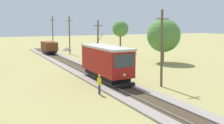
# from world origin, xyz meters

# --- Properties ---
(red_tram) EXTENTS (2.60, 8.54, 4.79)m
(red_tram) POSITION_xyz_m (0.00, 20.22, 2.19)
(red_tram) COLOR maroon
(red_tram) RESTS_ON rail_right
(freight_car) EXTENTS (2.40, 5.20, 2.31)m
(freight_car) POSITION_xyz_m (0.00, 47.35, 1.56)
(freight_car) COLOR brown
(freight_car) RESTS_ON rail_right
(utility_pole_near_tram) EXTENTS (1.40, 0.44, 7.54)m
(utility_pole_near_tram) POSITION_xyz_m (3.96, 15.80, 3.86)
(utility_pole_near_tram) COLOR brown
(utility_pole_near_tram) RESTS_ON ground
(utility_pole_mid) EXTENTS (1.40, 0.51, 6.74)m
(utility_pole_mid) POSITION_xyz_m (3.96, 31.45, 3.46)
(utility_pole_mid) COLOR brown
(utility_pole_mid) RESTS_ON ground
(utility_pole_far) EXTENTS (1.40, 0.34, 7.77)m
(utility_pole_far) POSITION_xyz_m (3.96, 46.10, 3.98)
(utility_pole_far) COLOR brown
(utility_pole_far) RESTS_ON ground
(utility_pole_distant) EXTENTS (1.40, 0.51, 8.22)m
(utility_pole_distant) POSITION_xyz_m (3.96, 60.61, 4.20)
(utility_pole_distant) COLOR brown
(utility_pole_distant) RESTS_ON ground
(gravel_pile) EXTENTS (2.73, 2.73, 0.84)m
(gravel_pile) POSITION_xyz_m (5.37, 53.11, 0.42)
(gravel_pile) COLOR gray
(gravel_pile) RESTS_ON ground
(track_worker) EXTENTS (0.26, 0.39, 1.78)m
(track_worker) POSITION_xyz_m (-2.69, 15.87, 0.98)
(track_worker) COLOR navy
(track_worker) RESTS_ON ground
(tree_left_near) EXTENTS (5.33, 5.33, 7.03)m
(tree_left_near) POSITION_xyz_m (14.13, 28.41, 4.36)
(tree_left_near) COLOR #4C3823
(tree_left_near) RESTS_ON ground
(tree_right_near) EXTENTS (3.54, 3.54, 6.94)m
(tree_right_near) POSITION_xyz_m (15.25, 44.94, 5.14)
(tree_right_near) COLOR #4C3823
(tree_right_near) RESTS_ON ground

